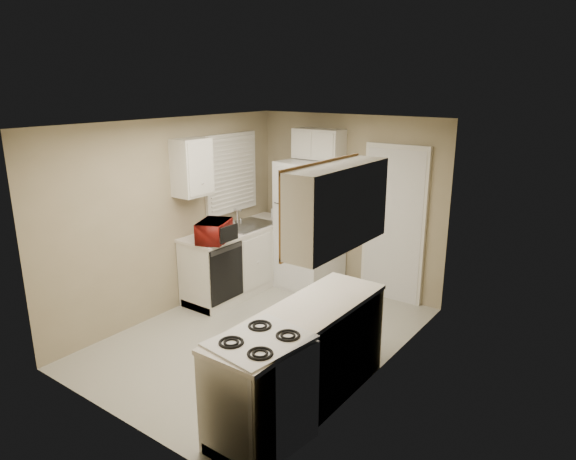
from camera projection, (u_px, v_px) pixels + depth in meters
The scene contains 19 objects.
floor at pixel (262, 336), 5.88m from camera, with size 3.80×3.80×0.00m, color beige.
ceiling at pixel (259, 123), 5.21m from camera, with size 3.80×3.80×0.00m, color white.
wall_left at pixel (173, 217), 6.34m from camera, with size 3.80×3.80×0.00m, color tan.
wall_right at pixel (378, 262), 4.75m from camera, with size 3.80×3.80×0.00m, color tan.
wall_back at pixel (348, 204), 7.02m from camera, with size 2.80×2.80×0.00m, color tan.
wall_front at pixel (110, 291), 4.07m from camera, with size 2.80×2.80×0.00m, color tan.
left_counter at pixel (241, 259), 7.07m from camera, with size 0.60×1.80×0.90m, color silver.
dishwasher at pixel (227, 273), 6.43m from camera, with size 0.03×0.58×0.72m, color black.
sink at pixel (247, 228), 7.08m from camera, with size 0.54×0.74×0.16m, color gray.
microwave at pixel (214, 230), 6.30m from camera, with size 0.27×0.48×0.32m, color maroon.
soap_bottle at pixel (275, 211), 7.47m from camera, with size 0.09×0.09×0.19m, color silver.
window_blinds at pixel (232, 173), 7.02m from camera, with size 0.10×0.98×1.08m, color silver.
upper_cabinet_left at pixel (192, 167), 6.26m from camera, with size 0.30×0.45×0.70m, color silver.
refrigerator at pixel (310, 226), 7.07m from camera, with size 0.74×0.72×1.79m, color silver.
cabinet_over_fridge at pixel (319, 144), 6.91m from camera, with size 0.70×0.30×0.40m, color silver.
interior_door at pixel (393, 225), 6.64m from camera, with size 0.86×0.06×2.08m, color silver.
right_counter at pixel (302, 360), 4.51m from camera, with size 0.60×2.00×0.90m, color silver.
stove at pixel (261, 394), 4.03m from camera, with size 0.59×0.72×0.88m, color silver.
upper_cabinet_right at pixel (338, 206), 4.28m from camera, with size 0.30×1.20×0.70m, color silver.
Camera 1 is at (3.37, -4.11, 2.80)m, focal length 32.00 mm.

